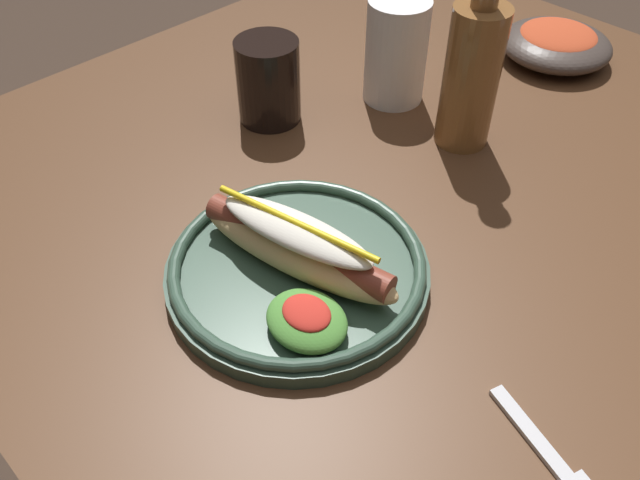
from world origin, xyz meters
TOP-DOWN VIEW (x-y plane):
  - dining_table at (0.00, 0.00)m, footprint 1.17×0.99m
  - hot_dog_plate at (-0.07, -0.21)m, footprint 0.25×0.25m
  - fork at (0.20, -0.20)m, footprint 0.12×0.06m
  - soda_cup at (-0.30, -0.05)m, footprint 0.08×0.08m
  - extra_cup at (-0.22, 0.10)m, footprint 0.08×0.08m
  - glass_bottle at (-0.10, 0.08)m, footprint 0.06×0.06m
  - side_bowl at (-0.13, 0.34)m, footprint 0.15×0.15m

SIDE VIEW (x-z plane):
  - dining_table at x=0.00m, z-range 0.27..1.01m
  - fork at x=0.20m, z-range 0.74..0.74m
  - hot_dog_plate at x=-0.07m, z-range 0.72..0.80m
  - side_bowl at x=-0.13m, z-range 0.74..0.79m
  - soda_cup at x=-0.30m, z-range 0.74..0.84m
  - extra_cup at x=-0.22m, z-range 0.74..0.87m
  - glass_bottle at x=-0.10m, z-range 0.71..0.96m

